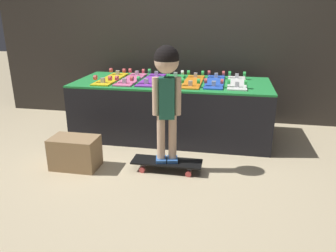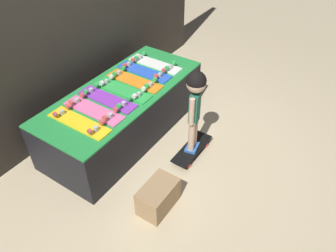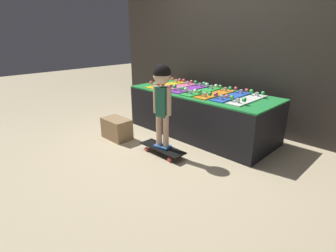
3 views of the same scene
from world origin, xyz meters
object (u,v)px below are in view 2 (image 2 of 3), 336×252
object	(u,v)px
skateboard_yellow_on_rack	(79,122)
skateboard_orange_on_rack	(135,80)
skateboard_green_on_rack	(123,89)
skateboard_on_floor	(192,149)
child	(195,98)
skateboard_purple_on_rack	(107,99)
skateboard_white_on_rack	(155,63)
storage_box	(158,197)
skateboard_blue_on_rack	(144,71)
skateboard_pink_on_rack	(94,110)

from	to	relation	value
skateboard_yellow_on_rack	skateboard_orange_on_rack	world-z (taller)	same
skateboard_green_on_rack	skateboard_on_floor	size ratio (longest dim) A/B	1.15
skateboard_on_floor	child	distance (m)	0.73
skateboard_purple_on_rack	child	size ratio (longest dim) A/B	0.71
skateboard_white_on_rack	storage_box	bearing A→B (deg)	-144.22
skateboard_yellow_on_rack	child	size ratio (longest dim) A/B	0.71
skateboard_blue_on_rack	skateboard_white_on_rack	size ratio (longest dim) A/B	1.00
skateboard_purple_on_rack	child	distance (m)	0.99
skateboard_green_on_rack	child	bearing A→B (deg)	-82.53
skateboard_green_on_rack	skateboard_orange_on_rack	xyz separation A→B (m)	(0.24, 0.01, 0.00)
skateboard_purple_on_rack	skateboard_white_on_rack	size ratio (longest dim) A/B	1.00
skateboard_orange_on_rack	skateboard_blue_on_rack	world-z (taller)	same
skateboard_blue_on_rack	skateboard_white_on_rack	distance (m)	0.24
skateboard_pink_on_rack	child	world-z (taller)	child
child	skateboard_pink_on_rack	bearing A→B (deg)	112.09
skateboard_blue_on_rack	skateboard_purple_on_rack	bearing A→B (deg)	-178.70
skateboard_white_on_rack	skateboard_on_floor	size ratio (longest dim) A/B	1.15
skateboard_orange_on_rack	skateboard_blue_on_rack	size ratio (longest dim) A/B	1.00
skateboard_white_on_rack	storage_box	distance (m)	1.83
skateboard_purple_on_rack	skateboard_blue_on_rack	bearing A→B (deg)	1.30
skateboard_orange_on_rack	skateboard_blue_on_rack	xyz separation A→B (m)	(0.24, 0.03, 0.00)
skateboard_blue_on_rack	child	xyz separation A→B (m)	(-0.35, -0.93, 0.16)
skateboard_blue_on_rack	child	bearing A→B (deg)	-110.85
skateboard_white_on_rack	skateboard_on_floor	distance (m)	1.24
skateboard_on_floor	child	xyz separation A→B (m)	(0.00, -0.00, 0.73)
skateboard_orange_on_rack	skateboard_yellow_on_rack	bearing A→B (deg)	-178.83
skateboard_pink_on_rack	skateboard_blue_on_rack	bearing A→B (deg)	1.89
skateboard_blue_on_rack	skateboard_on_floor	bearing A→B (deg)	-110.85
skateboard_purple_on_rack	skateboard_green_on_rack	bearing A→B (deg)	-6.09
skateboard_yellow_on_rack	storage_box	xyz separation A→B (m)	(-0.01, -0.98, -0.50)
skateboard_green_on_rack	child	distance (m)	0.91
skateboard_green_on_rack	storage_box	distance (m)	1.32
skateboard_blue_on_rack	skateboard_on_floor	size ratio (longest dim) A/B	1.15
skateboard_blue_on_rack	skateboard_white_on_rack	world-z (taller)	same
skateboard_green_on_rack	skateboard_orange_on_rack	distance (m)	0.24
storage_box	child	bearing A→B (deg)	6.73
skateboard_purple_on_rack	skateboard_on_floor	size ratio (longest dim) A/B	1.15
skateboard_yellow_on_rack	skateboard_on_floor	size ratio (longest dim) A/B	1.15
skateboard_yellow_on_rack	skateboard_orange_on_rack	bearing A→B (deg)	1.17
skateboard_green_on_rack	skateboard_blue_on_rack	world-z (taller)	same
skateboard_green_on_rack	skateboard_white_on_rack	world-z (taller)	same
skateboard_orange_on_rack	skateboard_on_floor	world-z (taller)	skateboard_orange_on_rack
skateboard_yellow_on_rack	skateboard_blue_on_rack	size ratio (longest dim) A/B	1.00
skateboard_orange_on_rack	child	distance (m)	0.92
skateboard_white_on_rack	skateboard_green_on_rack	bearing A→B (deg)	-176.77
skateboard_pink_on_rack	skateboard_green_on_rack	distance (m)	0.47
skateboard_orange_on_rack	skateboard_on_floor	distance (m)	1.08
skateboard_pink_on_rack	storage_box	distance (m)	1.15
child	skateboard_orange_on_rack	bearing A→B (deg)	71.40
skateboard_green_on_rack	skateboard_orange_on_rack	bearing A→B (deg)	2.28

